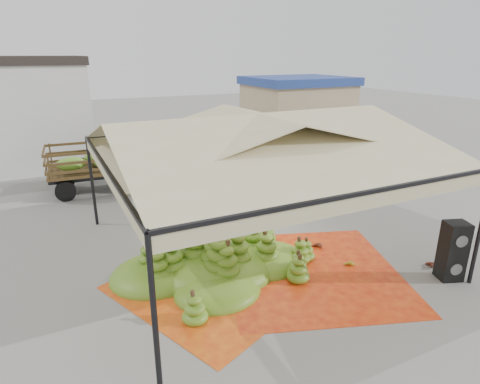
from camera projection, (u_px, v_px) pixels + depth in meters
name	position (u px, v px, depth m)	size (l,w,h in m)	color
ground	(256.00, 249.00, 11.92)	(90.00, 90.00, 0.00)	slate
canopy_tent	(258.00, 140.00, 10.84)	(8.10, 8.10, 4.00)	black
building_tan	(297.00, 109.00, 26.43)	(6.30, 5.30, 4.10)	tan
tarp_left	(219.00, 282.00, 10.20)	(4.43, 4.22, 0.01)	orange
tarp_right	(312.00, 271.00, 10.70)	(4.48, 4.70, 0.01)	orange
banana_heap	(217.00, 249.00, 10.62)	(5.54, 4.55, 1.19)	#437318
hand_yellow_a	(263.00, 265.00, 10.82)	(0.44, 0.36, 0.20)	gold
hand_yellow_b	(349.00, 264.00, 10.88)	(0.42, 0.34, 0.19)	gold
hand_red_a	(428.00, 264.00, 10.88)	(0.42, 0.35, 0.19)	#5E1D15
hand_red_b	(316.00, 246.00, 11.89)	(0.46, 0.38, 0.21)	#612D16
hand_green	(252.00, 288.00, 9.78)	(0.43, 0.36, 0.20)	#3A7718
hanging_bunches	(239.00, 154.00, 12.20)	(3.24, 0.24, 0.20)	#587E1A
speaker_stack	(453.00, 251.00, 10.13)	(0.69, 0.65, 1.56)	black
banana_leaves	(188.00, 237.00, 12.72)	(0.96, 1.36, 3.70)	#2E7C21
vendor	(270.00, 185.00, 15.08)	(0.61, 0.40, 1.68)	gray
truck_left	(127.00, 159.00, 17.12)	(5.95, 2.35, 2.01)	#4F381A
truck_right	(290.00, 140.00, 19.40)	(7.74, 4.61, 2.52)	#483318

